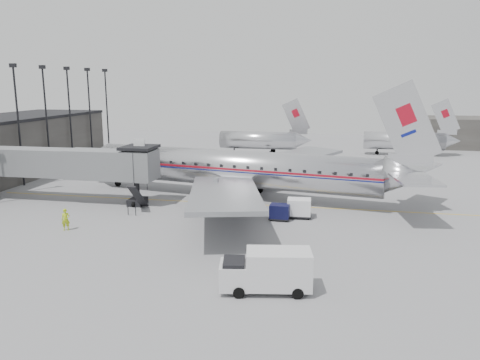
{
  "coord_description": "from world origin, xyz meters",
  "views": [
    {
      "loc": [
        10.81,
        -42.35,
        12.93
      ],
      "look_at": [
        2.0,
        3.47,
        3.2
      ],
      "focal_mm": 35.0,
      "sensor_mm": 36.0,
      "label": 1
    }
  ],
  "objects_px": {
    "airliner": "(239,169)",
    "baggage_cart_white": "(299,208)",
    "baggage_cart_navy": "(280,212)",
    "service_van": "(267,270)",
    "ramp_worker": "(66,220)"
  },
  "relations": [
    {
      "from": "service_van",
      "to": "baggage_cart_white",
      "type": "height_order",
      "value": "service_van"
    },
    {
      "from": "airliner",
      "to": "baggage_cart_white",
      "type": "xyz_separation_m",
      "value": [
        7.33,
        -6.85,
        -2.37
      ]
    },
    {
      "from": "airliner",
      "to": "baggage_cart_white",
      "type": "relative_size",
      "value": 17.15
    },
    {
      "from": "service_van",
      "to": "baggage_cart_navy",
      "type": "relative_size",
      "value": 3.0
    },
    {
      "from": "service_van",
      "to": "baggage_cart_white",
      "type": "xyz_separation_m",
      "value": [
        0.89,
        17.01,
        -0.43
      ]
    },
    {
      "from": "service_van",
      "to": "baggage_cart_navy",
      "type": "distance_m",
      "value": 15.83
    },
    {
      "from": "baggage_cart_navy",
      "to": "baggage_cart_white",
      "type": "distance_m",
      "value": 2.15
    },
    {
      "from": "baggage_cart_white",
      "to": "airliner",
      "type": "bearing_deg",
      "value": 134.26
    },
    {
      "from": "baggage_cart_navy",
      "to": "ramp_worker",
      "type": "relative_size",
      "value": 1.01
    },
    {
      "from": "airliner",
      "to": "service_van",
      "type": "relative_size",
      "value": 6.97
    },
    {
      "from": "airliner",
      "to": "ramp_worker",
      "type": "xyz_separation_m",
      "value": [
        -12.83,
        -14.85,
        -2.36
      ]
    },
    {
      "from": "service_van",
      "to": "ramp_worker",
      "type": "height_order",
      "value": "service_van"
    },
    {
      "from": "service_van",
      "to": "baggage_cart_navy",
      "type": "bearing_deg",
      "value": 83.84
    },
    {
      "from": "baggage_cart_white",
      "to": "ramp_worker",
      "type": "bearing_deg",
      "value": -161.03
    },
    {
      "from": "airliner",
      "to": "baggage_cart_white",
      "type": "height_order",
      "value": "airliner"
    }
  ]
}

